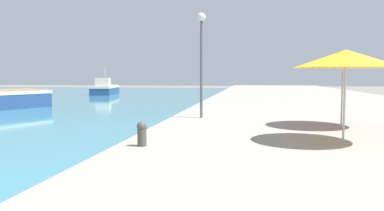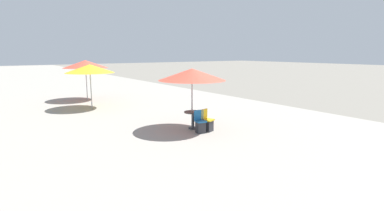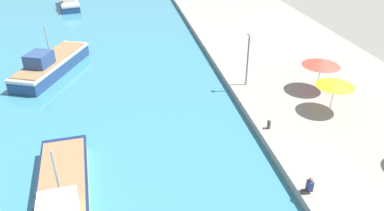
{
  "view_description": "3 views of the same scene",
  "coord_description": "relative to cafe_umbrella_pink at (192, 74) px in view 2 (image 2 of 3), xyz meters",
  "views": [
    {
      "loc": [
        3.56,
        5.54,
        2.44
      ],
      "look_at": [
        1.5,
        18.45,
        1.41
      ],
      "focal_mm": 35.0,
      "sensor_mm": 36.0,
      "label": 1
    },
    {
      "loc": [
        0.94,
        -1.36,
        3.85
      ],
      "look_at": [
        8.13,
        8.89,
        1.61
      ],
      "focal_mm": 28.0,
      "sensor_mm": 36.0,
      "label": 2
    },
    {
      "loc": [
        -8.61,
        -5.33,
        14.51
      ],
      "look_at": [
        -4.0,
        18.0,
        1.21
      ],
      "focal_mm": 35.0,
      "sensor_mm": 36.0,
      "label": 3
    }
  ],
  "objects": [
    {
      "name": "cafe_table",
      "position": [
        0.03,
        -0.06,
        -1.79
      ],
      "size": [
        0.8,
        0.8,
        0.74
      ],
      "color": "#333338",
      "rests_on": "quay_promenade"
    },
    {
      "name": "cafe_umbrella_pink",
      "position": [
        0.0,
        0.0,
        0.0
      ],
      "size": [
        2.83,
        2.83,
        2.57
      ],
      "color": "#B7B7B7",
      "rests_on": "quay_promenade"
    },
    {
      "name": "cafe_chair_left",
      "position": [
        -0.13,
        -0.77,
        -2.0
      ],
      "size": [
        0.48,
        0.51,
        0.91
      ],
      "rotation": [
        0.0,
        0.0,
        2.92
      ],
      "color": "#2D2D33",
      "rests_on": "quay_promenade"
    },
    {
      "name": "cafe_umbrella_striped",
      "position": [
        -1.34,
        10.77,
        0.11
      ],
      "size": [
        2.99,
        2.99,
        2.7
      ],
      "color": "#B7B7B7",
      "rests_on": "quay_promenade"
    },
    {
      "name": "quay_promenade",
      "position": [
        -0.13,
        28.11,
        -2.63
      ],
      "size": [
        16.0,
        90.0,
        0.61
      ],
      "color": "gray",
      "rests_on": "ground_plane"
    },
    {
      "name": "cafe_chair_right",
      "position": [
        0.26,
        -0.75,
        -2.0
      ],
      "size": [
        0.52,
        0.54,
        0.91
      ],
      "rotation": [
        0.0,
        0.0,
        3.47
      ],
      "color": "#2D2D33",
      "rests_on": "quay_promenade"
    },
    {
      "name": "cafe_umbrella_white",
      "position": [
        -2.05,
        7.39,
        -0.02
      ],
      "size": [
        2.79,
        2.79,
        2.55
      ],
      "color": "#B7B7B7",
      "rests_on": "quay_promenade"
    }
  ]
}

